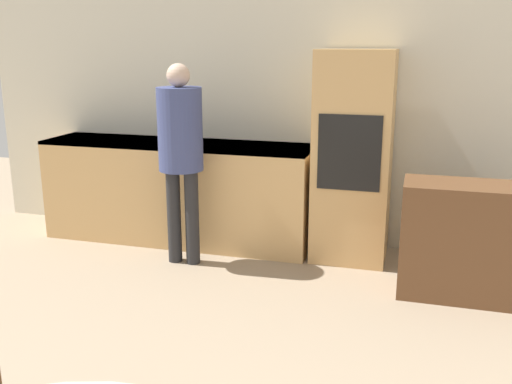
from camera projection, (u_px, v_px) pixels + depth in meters
name	position (u px, v px, depth m)	size (l,w,h in m)	color
wall_back	(336.00, 101.00, 5.01)	(6.95, 0.05, 2.60)	beige
kitchen_counter	(178.00, 190.00, 5.27)	(2.49, 0.60, 0.93)	tan
oven_unit	(353.00, 157.00, 4.75)	(0.62, 0.59, 1.75)	tan
sideboard	(484.00, 243.00, 4.06)	(1.16, 0.45, 0.84)	brown
person_standing	(181.00, 143.00, 4.58)	(0.36, 0.36, 1.65)	#262628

